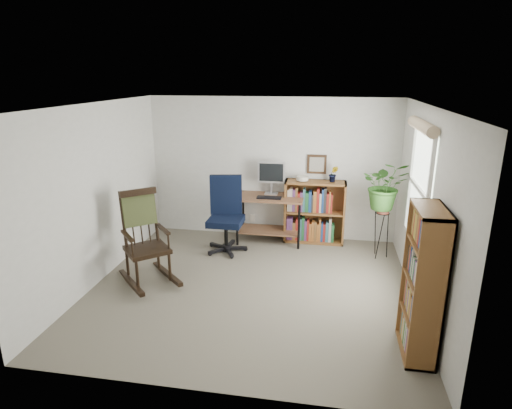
% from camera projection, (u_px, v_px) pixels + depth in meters
% --- Properties ---
extents(floor, '(4.20, 4.00, 0.00)m').
position_uv_depth(floor, '(251.00, 288.00, 5.75)').
color(floor, slate).
rests_on(floor, ground).
extents(ceiling, '(4.20, 4.00, 0.00)m').
position_uv_depth(ceiling, '(250.00, 105.00, 5.04)').
color(ceiling, silver).
rests_on(ceiling, ground).
extents(wall_back, '(4.20, 0.00, 2.40)m').
position_uv_depth(wall_back, '(272.00, 169.00, 7.28)').
color(wall_back, silver).
rests_on(wall_back, ground).
extents(wall_front, '(4.20, 0.00, 2.40)m').
position_uv_depth(wall_front, '(207.00, 272.00, 3.51)').
color(wall_front, silver).
rests_on(wall_front, ground).
extents(wall_left, '(0.00, 4.00, 2.40)m').
position_uv_depth(wall_left, '(97.00, 195.00, 5.73)').
color(wall_left, silver).
rests_on(wall_left, ground).
extents(wall_right, '(0.00, 4.00, 2.40)m').
position_uv_depth(wall_right, '(425.00, 211.00, 5.05)').
color(wall_right, silver).
rests_on(wall_right, ground).
extents(window, '(0.12, 1.20, 1.50)m').
position_uv_depth(window, '(419.00, 188.00, 5.28)').
color(window, white).
rests_on(window, wall_right).
extents(desk, '(1.11, 0.61, 0.80)m').
position_uv_depth(desk, '(270.00, 219.00, 7.23)').
color(desk, brown).
rests_on(desk, floor).
extents(monitor, '(0.46, 0.16, 0.56)m').
position_uv_depth(monitor, '(271.00, 178.00, 7.16)').
color(monitor, silver).
rests_on(monitor, desk).
extents(keyboard, '(0.40, 0.15, 0.02)m').
position_uv_depth(keyboard, '(269.00, 198.00, 6.99)').
color(keyboard, black).
rests_on(keyboard, desk).
extents(office_chair, '(0.78, 0.78, 1.23)m').
position_uv_depth(office_chair, '(226.00, 215.00, 6.75)').
color(office_chair, black).
rests_on(office_chair, floor).
extents(rocking_chair, '(1.24, 1.28, 1.29)m').
position_uv_depth(rocking_chair, '(146.00, 237.00, 5.75)').
color(rocking_chair, black).
rests_on(rocking_chair, floor).
extents(low_bookshelf, '(1.00, 0.33, 1.06)m').
position_uv_depth(low_bookshelf, '(314.00, 212.00, 7.18)').
color(low_bookshelf, brown).
rests_on(low_bookshelf, floor).
extents(tall_bookshelf, '(0.29, 0.68, 1.56)m').
position_uv_depth(tall_bookshelf, '(423.00, 283.00, 4.21)').
color(tall_bookshelf, brown).
rests_on(tall_bookshelf, floor).
extents(plant_stand, '(0.29, 0.29, 0.85)m').
position_uv_depth(plant_stand, '(381.00, 231.00, 6.60)').
color(plant_stand, black).
rests_on(plant_stand, floor).
extents(spider_plant, '(1.69, 1.88, 1.47)m').
position_uv_depth(spider_plant, '(387.00, 162.00, 6.28)').
color(spider_plant, '#306322').
rests_on(spider_plant, plant_stand).
extents(potted_plant_small, '(0.13, 0.24, 0.11)m').
position_uv_depth(potted_plant_small, '(333.00, 179.00, 6.98)').
color(potted_plant_small, '#306322').
rests_on(potted_plant_small, low_bookshelf).
extents(framed_picture, '(0.32, 0.04, 0.32)m').
position_uv_depth(framed_picture, '(317.00, 164.00, 7.09)').
color(framed_picture, black).
rests_on(framed_picture, wall_back).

